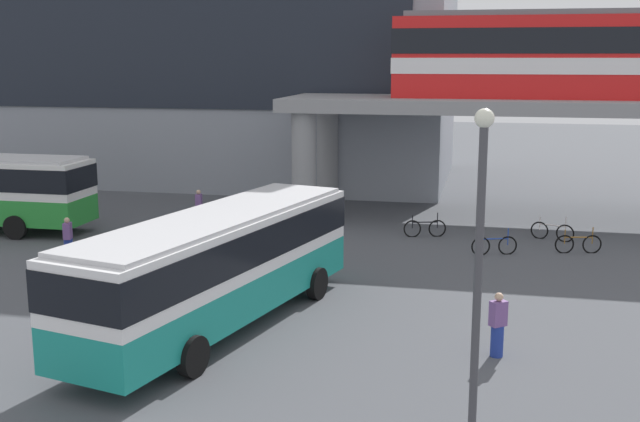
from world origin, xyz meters
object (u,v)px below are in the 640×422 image
at_px(bicycle_brown, 578,244).
at_px(bicycle_silver, 552,231).
at_px(pedestrian_at_kerb, 199,208).
at_px(pedestrian_by_bike_rack, 68,240).
at_px(station_building, 203,37).
at_px(bicycle_black, 425,228).
at_px(bus_main, 219,258).
at_px(bicycle_blue, 494,246).
at_px(pedestrian_walking_across, 498,327).

bearing_deg(bicycle_brown, bicycle_silver, 111.84).
relative_size(pedestrian_at_kerb, pedestrian_by_bike_rack, 1.01).
bearing_deg(bicycle_silver, station_building, 144.66).
height_order(station_building, bicycle_silver, station_building).
xyz_separation_m(bicycle_black, pedestrian_at_kerb, (-10.04, 0.25, 0.38)).
relative_size(bus_main, bicycle_silver, 6.68).
relative_size(station_building, pedestrian_at_kerb, 19.20).
height_order(bicycle_blue, pedestrian_at_kerb, pedestrian_at_kerb).
relative_size(station_building, bicycle_silver, 17.90).
xyz_separation_m(station_building, bicycle_blue, (17.93, -17.33, -8.24)).
xyz_separation_m(station_building, pedestrian_by_bike_rack, (2.51, -21.30, -7.87)).
relative_size(bicycle_silver, pedestrian_walking_across, 1.02).
bearing_deg(bicycle_black, station_building, 135.48).
height_order(bicycle_silver, bicycle_black, same).
relative_size(bicycle_brown, bicycle_blue, 1.03).
relative_size(bicycle_brown, pedestrian_at_kerb, 1.12).
height_order(pedestrian_at_kerb, pedestrian_walking_across, pedestrian_walking_across).
relative_size(station_building, bicycle_brown, 17.20).
bearing_deg(bicycle_brown, pedestrian_by_bike_rack, -165.17).
bearing_deg(pedestrian_at_kerb, station_building, 109.14).
bearing_deg(bus_main, pedestrian_walking_across, -3.76).
height_order(station_building, bus_main, station_building).
xyz_separation_m(station_building, bicycle_brown, (21.07, -16.39, -8.24)).
xyz_separation_m(bicycle_silver, bicycle_brown, (0.81, -2.02, 0.00)).
distance_m(bicycle_silver, bicycle_blue, 3.77).
xyz_separation_m(bicycle_blue, pedestrian_by_bike_rack, (-15.42, -3.97, 0.37)).
bearing_deg(bus_main, bicycle_brown, 45.82).
relative_size(bus_main, bicycle_brown, 6.42).
height_order(bus_main, pedestrian_walking_across, bus_main).
distance_m(bicycle_blue, pedestrian_at_kerb, 13.15).
distance_m(bicycle_silver, bicycle_brown, 2.18).
relative_size(bicycle_black, pedestrian_at_kerb, 1.10).
bearing_deg(station_building, pedestrian_walking_across, -57.04).
height_order(bicycle_brown, bicycle_blue, same).
bearing_deg(bicycle_silver, pedestrian_walking_across, -99.71).
xyz_separation_m(station_building, bicycle_silver, (20.26, -14.36, -8.24)).
bearing_deg(pedestrian_by_bike_rack, bicycle_blue, 14.43).
distance_m(bicycle_silver, pedestrian_by_bike_rack, 19.06).
xyz_separation_m(bus_main, pedestrian_by_bike_rack, (-8.02, 5.93, -1.26)).
bearing_deg(pedestrian_by_bike_rack, station_building, 96.72).
bearing_deg(bicycle_black, pedestrian_walking_across, -77.48).
bearing_deg(bicycle_blue, pedestrian_by_bike_rack, -165.57).
bearing_deg(pedestrian_by_bike_rack, bus_main, -36.49).
bearing_deg(bus_main, bicycle_silver, 52.91).
bearing_deg(bicycle_silver, pedestrian_by_bike_rack, -158.65).
distance_m(bicycle_brown, pedestrian_by_bike_rack, 19.20).
bearing_deg(bicycle_blue, bicycle_brown, 16.76).
distance_m(bicycle_silver, pedestrian_at_kerb, 15.19).
relative_size(bicycle_brown, bicycle_black, 1.01).
relative_size(station_building, pedestrian_walking_across, 18.31).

